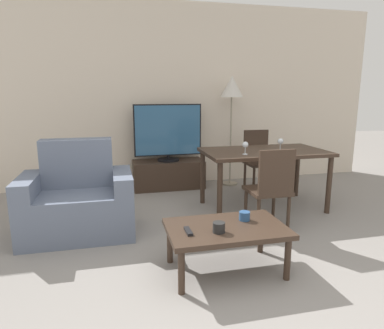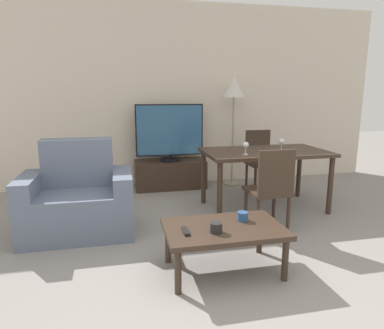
% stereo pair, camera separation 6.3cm
% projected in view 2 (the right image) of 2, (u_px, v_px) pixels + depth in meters
% --- Properties ---
extents(ground_plane, '(18.00, 18.00, 0.00)m').
position_uv_depth(ground_plane, '(243.00, 320.00, 2.15)').
color(ground_plane, gray).
extents(wall_back, '(6.83, 0.06, 2.70)m').
position_uv_depth(wall_back, '(165.00, 96.00, 5.15)').
color(wall_back, beige).
rests_on(wall_back, ground_plane).
extents(armchair, '(1.07, 0.69, 0.94)m').
position_uv_depth(armchair, '(78.00, 202.00, 3.44)').
color(armchair, slate).
rests_on(armchair, ground_plane).
extents(tv_stand, '(1.04, 0.44, 0.41)m').
position_uv_depth(tv_stand, '(170.00, 174.00, 5.11)').
color(tv_stand, '#38281E').
rests_on(tv_stand, ground_plane).
extents(tv, '(0.99, 0.32, 0.83)m').
position_uv_depth(tv, '(170.00, 133.00, 4.98)').
color(tv, black).
rests_on(tv, tv_stand).
extents(coffee_table, '(0.93, 0.59, 0.38)m').
position_uv_depth(coffee_table, '(224.00, 232.00, 2.69)').
color(coffee_table, '#38281E').
rests_on(coffee_table, ground_plane).
extents(dining_table, '(1.46, 0.83, 0.72)m').
position_uv_depth(dining_table, '(265.00, 157.00, 4.10)').
color(dining_table, '#38281E').
rests_on(dining_table, ground_plane).
extents(dining_chair_near, '(0.40, 0.40, 0.87)m').
position_uv_depth(dining_chair_near, '(271.00, 187.00, 3.39)').
color(dining_chair_near, '#38281E').
rests_on(dining_chair_near, ground_plane).
extents(dining_chair_far, '(0.40, 0.40, 0.87)m').
position_uv_depth(dining_chair_far, '(260.00, 158.00, 4.88)').
color(dining_chair_far, '#38281E').
rests_on(dining_chair_far, ground_plane).
extents(floor_lamp, '(0.34, 0.34, 1.65)m').
position_uv_depth(floor_lamp, '(234.00, 91.00, 5.03)').
color(floor_lamp, gray).
rests_on(floor_lamp, ground_plane).
extents(remote_primary, '(0.04, 0.15, 0.02)m').
position_uv_depth(remote_primary, '(185.00, 231.00, 2.56)').
color(remote_primary, black).
rests_on(remote_primary, coffee_table).
extents(cup_white_near, '(0.09, 0.09, 0.07)m').
position_uv_depth(cup_white_near, '(243.00, 216.00, 2.79)').
color(cup_white_near, navy).
rests_on(cup_white_near, coffee_table).
extents(cup_colored_far, '(0.09, 0.09, 0.08)m').
position_uv_depth(cup_colored_far, '(216.00, 228.00, 2.55)').
color(cup_colored_far, black).
rests_on(cup_colored_far, coffee_table).
extents(wine_glass_left, '(0.07, 0.07, 0.15)m').
position_uv_depth(wine_glass_left, '(282.00, 142.00, 4.05)').
color(wine_glass_left, silver).
rests_on(wine_glass_left, dining_table).
extents(wine_glass_center, '(0.07, 0.07, 0.15)m').
position_uv_depth(wine_glass_center, '(246.00, 146.00, 3.80)').
color(wine_glass_center, silver).
rests_on(wine_glass_center, dining_table).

